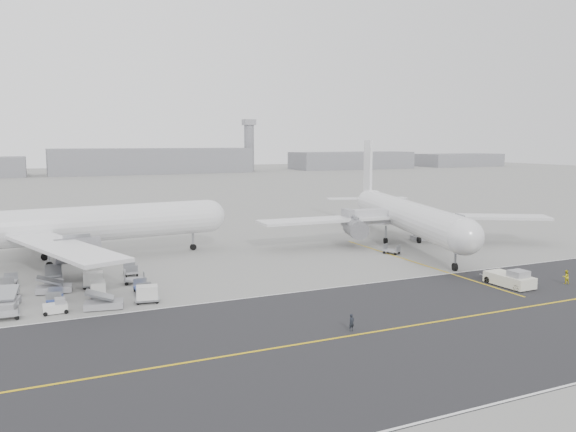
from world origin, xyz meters
name	(u,v)px	position (x,y,z in m)	size (l,w,h in m)	color
ground	(236,294)	(0.00, 0.00, 0.00)	(700.00, 700.00, 0.00)	gray
taxiway	(351,336)	(5.02, -17.98, 0.01)	(220.00, 59.00, 0.03)	#29292C
horizon_buildings	(135,174)	(30.00, 260.00, 0.00)	(520.00, 28.00, 28.00)	gray
control_tower	(249,144)	(100.00, 265.00, 16.25)	(7.00, 7.00, 31.25)	gray
airliner_a	(47,227)	(-19.68, 26.67, 5.52)	(55.57, 54.77, 19.17)	silver
airliner_b	(404,214)	(37.45, 19.02, 5.23)	(50.19, 51.26, 18.14)	silver
pushback_tug	(510,279)	(32.18, -10.63, 0.92)	(3.10, 7.90, 2.25)	silver
jet_bridge	(386,218)	(35.83, 21.88, 4.31)	(16.55, 4.81, 6.18)	gray
gse_cluster	(54,297)	(-19.63, 7.49, 0.00)	(27.07, 21.45, 2.01)	#95959A
stray_dolly	(391,254)	(30.50, 12.43, 0.00)	(1.56, 2.54, 1.56)	silver
ground_crew_a	(352,323)	(5.74, -16.83, 0.83)	(0.60, 0.40, 1.66)	black
ground_crew_b	(566,277)	(39.56, -12.55, 0.89)	(0.86, 0.67, 1.78)	gold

